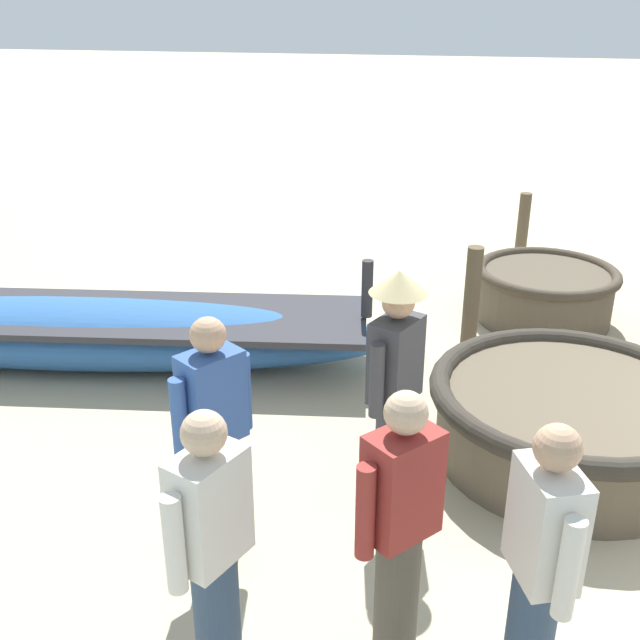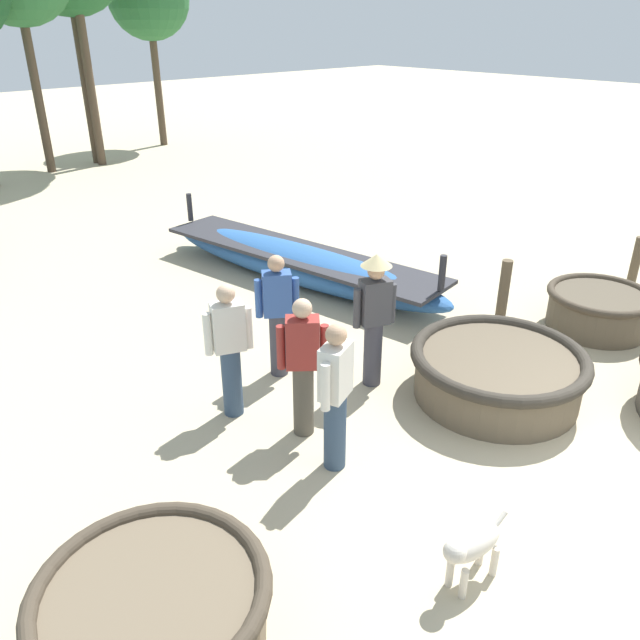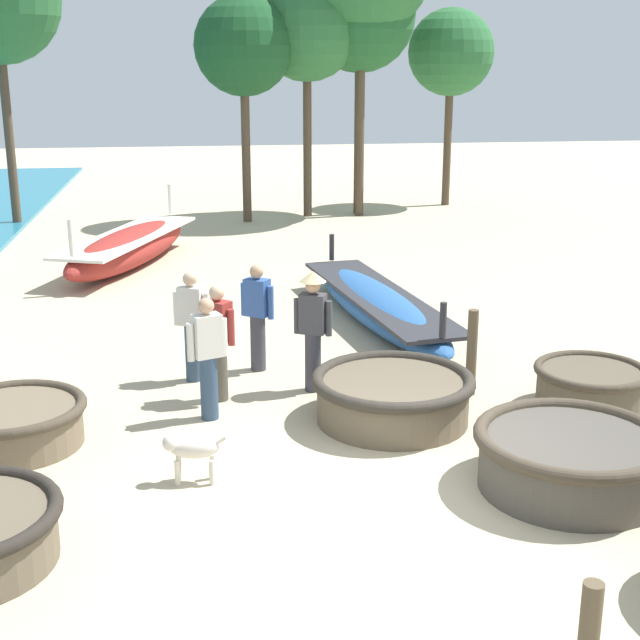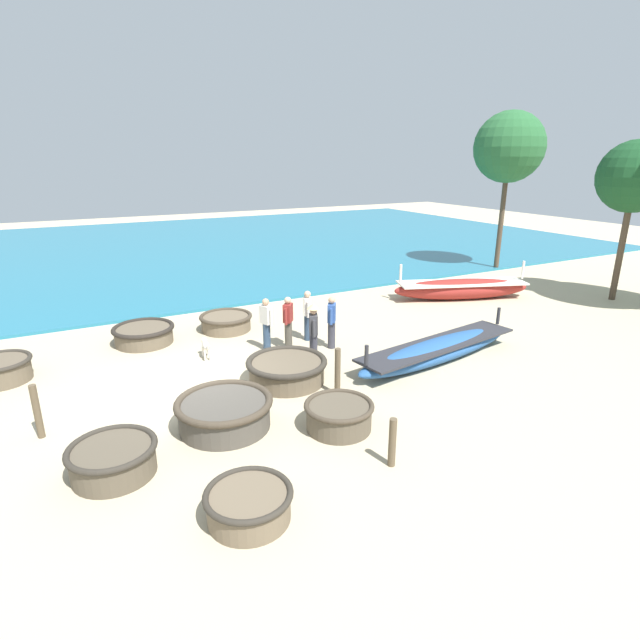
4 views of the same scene
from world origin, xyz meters
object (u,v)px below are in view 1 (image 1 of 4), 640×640
at_px(long_boat_red_hull, 74,331).
at_px(fisherman_hauling, 215,436).
at_px(mooring_post_inland, 471,311).
at_px(coracle_center, 545,292).
at_px(fisherman_standing_right, 395,379).
at_px(coracle_far_left, 569,417).
at_px(fisherman_with_hat, 213,553).
at_px(fisherman_crouching, 400,529).
at_px(mooring_post_mid_beach, 522,232).
at_px(fisherman_standing_left, 539,571).

bearing_deg(long_boat_red_hull, fisherman_hauling, -135.51).
relative_size(long_boat_red_hull, mooring_post_inland, 5.01).
distance_m(coracle_center, fisherman_standing_right, 3.69).
relative_size(coracle_far_left, long_boat_red_hull, 0.34).
height_order(fisherman_with_hat, fisherman_crouching, same).
bearing_deg(long_boat_red_hull, coracle_far_left, -99.09).
bearing_deg(fisherman_crouching, fisherman_with_hat, 112.90).
xyz_separation_m(coracle_far_left, fisherman_crouching, (-2.11, 1.01, 0.50)).
xyz_separation_m(fisherman_with_hat, fisherman_hauling, (0.93, 0.32, 0.00)).
height_order(coracle_center, long_boat_red_hull, long_boat_red_hull).
relative_size(coracle_center, mooring_post_mid_beach, 1.53).
height_order(coracle_far_left, fisherman_with_hat, fisherman_with_hat).
height_order(long_boat_red_hull, fisherman_standing_right, fisherman_standing_right).
bearing_deg(fisherman_standing_right, coracle_far_left, -54.69).
bearing_deg(long_boat_red_hull, fisherman_with_hat, -141.60).
bearing_deg(fisherman_standing_right, long_boat_red_hull, 63.83).
bearing_deg(fisherman_crouching, mooring_post_inland, -4.34).
distance_m(fisherman_with_hat, fisherman_crouching, 0.88).
distance_m(fisherman_hauling, fisherman_standing_left, 1.90).
distance_m(coracle_center, mooring_post_inland, 1.57).
bearing_deg(fisherman_with_hat, coracle_center, -19.67).
distance_m(long_boat_red_hull, fisherman_hauling, 3.14).
height_order(fisherman_standing_left, mooring_post_inland, fisherman_standing_left).
bearing_deg(mooring_post_inland, coracle_center, -28.69).
height_order(coracle_far_left, fisherman_crouching, fisherman_crouching).
bearing_deg(coracle_center, mooring_post_inland, 151.31).
bearing_deg(fisherman_with_hat, coracle_far_left, -36.53).
relative_size(fisherman_standing_right, mooring_post_inland, 1.41).
bearing_deg(long_boat_red_hull, fisherman_standing_right, -116.17).
bearing_deg(coracle_far_left, long_boat_red_hull, 80.91).
bearing_deg(long_boat_red_hull, mooring_post_mid_beach, -49.50).
relative_size(fisherman_standing_left, fisherman_standing_right, 0.94).
distance_m(fisherman_standing_left, fisherman_crouching, 0.64).
bearing_deg(mooring_post_inland, coracle_far_left, -148.58).
xyz_separation_m(long_boat_red_hull, fisherman_crouching, (-2.80, -3.30, 0.53)).
distance_m(coracle_far_left, fisherman_standing_left, 2.35).
bearing_deg(coracle_far_left, mooring_post_mid_beach, 2.82).
xyz_separation_m(coracle_center, fisherman_crouching, (-4.71, 1.00, 0.52)).
relative_size(long_boat_red_hull, fisherman_standing_right, 3.55).
bearing_deg(coracle_far_left, coracle_center, 0.27).
xyz_separation_m(coracle_center, fisherman_hauling, (-4.12, 2.13, 0.52)).
distance_m(coracle_center, fisherman_standing_left, 4.90).
bearing_deg(fisherman_with_hat, long_boat_red_hull, 38.40).
height_order(coracle_far_left, fisherman_standing_right, fisherman_standing_right).
height_order(coracle_center, fisherman_crouching, fisherman_crouching).
bearing_deg(coracle_center, long_boat_red_hull, 113.95).
bearing_deg(coracle_far_left, mooring_post_inland, 31.42).
bearing_deg(coracle_center, fisherman_standing_right, 161.10).
height_order(fisherman_crouching, mooring_post_inland, fisherman_crouching).
relative_size(fisherman_with_hat, mooring_post_mid_beach, 1.64).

